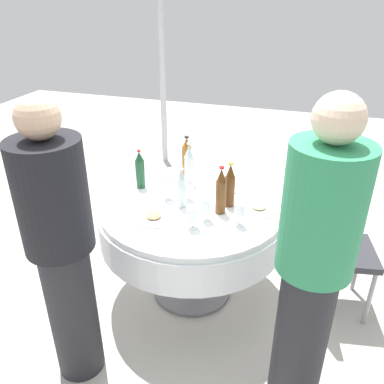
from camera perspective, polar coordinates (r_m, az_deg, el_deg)
ground_plane at (r=3.05m, az=0.00°, el=-13.81°), size 10.00×10.00×0.00m
dining_table at (r=2.70m, az=0.00°, el=-4.41°), size 1.23×1.23×0.74m
bottle_brown_mid at (r=2.54m, az=5.42°, el=0.86°), size 0.07×0.07×0.30m
bottle_amber_east at (r=2.94m, az=-0.76°, el=4.95°), size 0.07×0.07×0.31m
bottle_brown_near at (r=2.45m, az=4.14°, el=0.06°), size 0.06×0.06×0.31m
bottle_dark_green_north at (r=2.79m, az=-7.41°, el=3.10°), size 0.06×0.06×0.28m
bottle_clear_west at (r=2.53m, az=-1.54°, el=0.45°), size 0.06×0.06×0.27m
bottle_clear_rear at (r=2.82m, az=-0.42°, el=3.91°), size 0.07×0.07×0.31m
wine_glass_north at (r=2.38m, az=2.05°, el=-1.90°), size 0.06×0.06×0.15m
wine_glass_west at (r=2.31m, az=0.11°, el=-3.12°), size 0.07×0.07×0.14m
wine_glass_rear at (r=2.61m, az=-0.60°, el=0.94°), size 0.06×0.06×0.15m
wine_glass_right at (r=2.36m, az=6.78°, el=-2.67°), size 0.06×0.06×0.14m
wine_glass_outer at (r=2.62m, az=-3.51°, el=1.11°), size 0.07×0.07×0.15m
plate_outer at (r=2.45m, az=-5.43°, el=-3.63°), size 0.23×0.23×0.04m
plate_far at (r=2.81m, az=4.88°, el=0.67°), size 0.21×0.21×0.02m
plate_front at (r=2.57m, az=9.49°, el=-2.28°), size 0.23×0.23×0.04m
fork_east at (r=2.25m, az=-1.99°, el=-6.92°), size 0.06×0.18×0.00m
fork_near at (r=2.70m, az=-7.91°, el=-0.89°), size 0.13×0.15×0.00m
person_mid at (r=1.90m, az=16.78°, el=-10.48°), size 0.34×0.34×1.68m
person_east at (r=2.12m, az=-18.11°, el=-7.54°), size 0.34×0.34×1.61m
chair_rear at (r=2.79m, az=19.41°, el=-6.69°), size 0.46×0.46×0.87m
tent_pole_main at (r=4.83m, az=-4.27°, el=17.38°), size 0.07×0.07×2.33m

